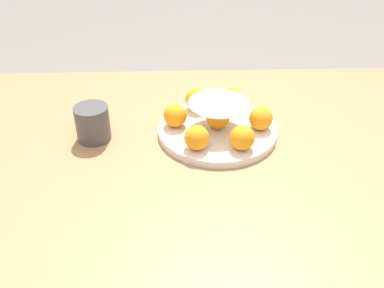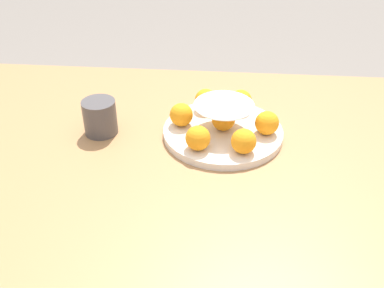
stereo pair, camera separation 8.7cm
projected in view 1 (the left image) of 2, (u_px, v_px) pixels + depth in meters
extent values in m
cube|color=#A87547|center=(162.00, 199.00, 0.82)|extent=(1.48, 1.03, 0.03)
cylinder|color=silver|center=(217.00, 130.00, 0.97)|extent=(0.26, 0.26, 0.02)
sphere|color=orange|center=(175.00, 116.00, 0.96)|extent=(0.05, 0.05, 0.05)
sphere|color=orange|center=(197.00, 138.00, 0.89)|extent=(0.05, 0.05, 0.05)
sphere|color=orange|center=(242.00, 138.00, 0.89)|extent=(0.05, 0.05, 0.05)
sphere|color=orange|center=(261.00, 118.00, 0.95)|extent=(0.05, 0.05, 0.05)
sphere|color=orange|center=(231.00, 98.00, 1.02)|extent=(0.05, 0.05, 0.05)
sphere|color=orange|center=(196.00, 99.00, 1.02)|extent=(0.05, 0.05, 0.05)
ellipsoid|color=white|center=(218.00, 103.00, 0.94)|extent=(0.13, 0.13, 0.02)
sphere|color=orange|center=(218.00, 117.00, 0.95)|extent=(0.05, 0.05, 0.05)
cylinder|color=#4C4747|center=(93.00, 123.00, 0.94)|extent=(0.07, 0.07, 0.08)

